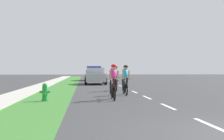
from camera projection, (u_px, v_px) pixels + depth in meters
The scene contains 10 objects.
ground_plane at pixel (118, 85), 25.71m from camera, with size 120.00×120.00×0.00m, color #38383A.
grass_verge at pixel (65, 85), 25.26m from camera, with size 2.17×70.00×0.01m, color #38722D.
sidewalk_concrete at pixel (43, 85), 25.09m from camera, with size 1.49×70.00×0.10m, color #B2ADA3.
lane_markings_center at pixel (114, 83), 29.69m from camera, with size 0.12×54.30×0.01m.
fire_hydrant_green at pixel (45, 92), 12.36m from camera, with size 0.44×0.38×0.76m.
cyclist_lead at pixel (113, 81), 12.98m from camera, with size 0.42×1.72×1.58m.
cyclist_trailing at pixel (125, 80), 15.48m from camera, with size 0.42×1.72×1.58m.
cyclist_distant at pixel (115, 78), 18.40m from camera, with size 0.42×1.72×1.58m.
sedan_silver at pixel (95, 76), 27.28m from camera, with size 1.98×4.30×1.52m.
suv_blue at pixel (94, 73), 37.05m from camera, with size 2.15×4.70×1.79m.
Camera 1 is at (-3.01, -5.54, 1.32)m, focal length 46.96 mm.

